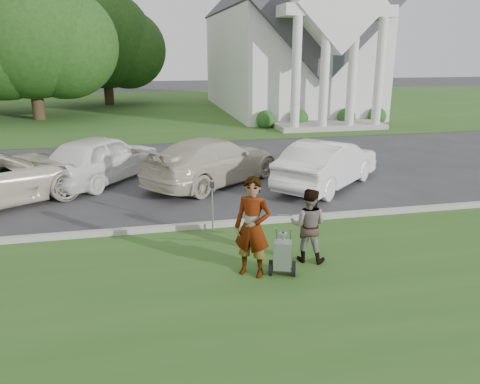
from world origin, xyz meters
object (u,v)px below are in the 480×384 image
object	(u,v)px
parking_meter_near	(212,200)
car_c	(213,161)
striping_cart	(282,256)
church	(288,26)
car_d	(327,164)
tree_left	(29,37)
tree_back	(105,45)
car_b	(101,158)
person_left	(252,228)
person_right	(308,226)

from	to	relation	value
parking_meter_near	car_c	distance (m)	4.44
striping_cart	parking_meter_near	bearing A→B (deg)	129.59
church	car_d	size ratio (longest dim) A/B	5.16
tree_left	tree_back	size ratio (longest dim) A/B	1.11
tree_left	parking_meter_near	size ratio (longest dim) A/B	8.05
car_c	striping_cart	bearing A→B (deg)	145.04
tree_left	car_b	distance (m)	17.63
tree_left	striping_cart	distance (m)	26.35
person_left	person_right	bearing A→B (deg)	50.83
church	parking_meter_near	bearing A→B (deg)	-111.54
car_d	striping_cart	bearing A→B (deg)	107.98
car_b	car_d	distance (m)	7.59
tree_back	person_right	xyz separation A→B (m)	(5.71, -31.78, -3.93)
person_left	car_b	distance (m)	8.54
tree_left	car_c	bearing A→B (deg)	-63.30
person_left	car_c	bearing A→B (deg)	121.23
person_left	car_c	distance (m)	6.87
person_right	car_b	world-z (taller)	car_b
tree_left	parking_meter_near	world-z (taller)	tree_left
church	tree_left	bearing A→B (deg)	-176.21
tree_back	car_d	distance (m)	28.05
striping_cart	person_left	size ratio (longest dim) A/B	0.56
parking_meter_near	person_right	bearing A→B (deg)	-50.44
car_b	car_c	xyz separation A→B (m)	(3.69, -0.98, -0.05)
parking_meter_near	car_d	xyz separation A→B (m)	(4.30, 3.21, -0.06)
person_left	parking_meter_near	size ratio (longest dim) A/B	1.53
church	tree_left	xyz separation A→B (m)	(-17.01, -1.13, -0.83)
church	person_right	distance (m)	26.46
tree_left	person_right	size ratio (longest dim) A/B	6.67
tree_left	church	bearing A→B (deg)	3.79
car_b	car_d	bearing A→B (deg)	-160.04
tree_left	striping_cart	xyz separation A→B (m)	(9.00, -24.32, -4.69)
car_c	tree_back	bearing A→B (deg)	-26.76
striping_cart	tree_back	bearing A→B (deg)	117.47
person_right	car_b	bearing A→B (deg)	-30.78
tree_left	car_b	bearing A→B (deg)	-72.91
parking_meter_near	car_d	world-z (taller)	car_d
church	parking_meter_near	size ratio (longest dim) A/B	18.27
tree_left	car_b	world-z (taller)	tree_left
tree_back	striping_cart	bearing A→B (deg)	-81.21
striping_cart	car_b	distance (m)	8.91
church	tree_left	size ratio (longest dim) A/B	2.27
tree_back	car_c	xyz separation A→B (m)	(4.71, -25.32, -3.96)
car_c	parking_meter_near	bearing A→B (deg)	133.48
striping_cart	person_left	distance (m)	0.84
tree_left	tree_back	bearing A→B (deg)	63.43
car_c	car_d	size ratio (longest dim) A/B	1.13
person_left	car_d	xyz separation A→B (m)	(3.89, 5.68, -0.24)
striping_cart	tree_left	bearing A→B (deg)	128.99
striping_cart	car_d	xyz separation A→B (m)	(3.30, 5.82, 0.35)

